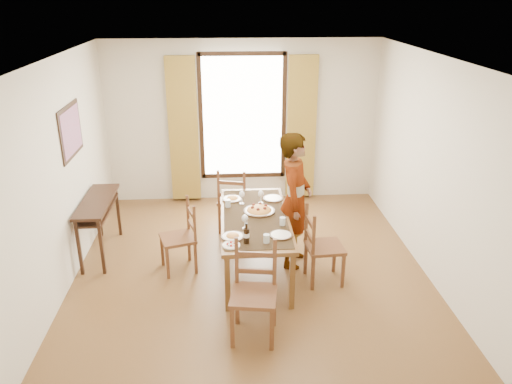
{
  "coord_description": "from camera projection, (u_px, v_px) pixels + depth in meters",
  "views": [
    {
      "loc": [
        -0.29,
        -5.64,
        3.4
      ],
      "look_at": [
        0.08,
        0.26,
        1.0
      ],
      "focal_mm": 35.0,
      "sensor_mm": 36.0,
      "label": 1
    }
  ],
  "objects": [
    {
      "name": "man",
      "position": [
        295.0,
        200.0,
        6.39
      ],
      "size": [
        0.88,
        0.77,
        1.79
      ],
      "primitive_type": "imported",
      "rotation": [
        0.0,
        0.0,
        1.29
      ],
      "color": "gray",
      "rests_on": "ground"
    },
    {
      "name": "plate_ne",
      "position": [
        273.0,
        197.0,
        6.78
      ],
      "size": [
        0.27,
        0.27,
        0.05
      ],
      "primitive_type": null,
      "color": "silver",
      "rests_on": "dining_table"
    },
    {
      "name": "dining_table",
      "position": [
        255.0,
        221.0,
        6.3
      ],
      "size": [
        0.85,
        1.91,
        0.76
      ],
      "color": "brown",
      "rests_on": "ground"
    },
    {
      "name": "chair_south",
      "position": [
        254.0,
        294.0,
        5.14
      ],
      "size": [
        0.53,
        0.53,
        1.05
      ],
      "rotation": [
        0.0,
        0.0,
        -0.15
      ],
      "color": "brown",
      "rests_on": "ground"
    },
    {
      "name": "ground",
      "position": [
        251.0,
        270.0,
        6.51
      ],
      "size": [
        5.0,
        5.0,
        0.0
      ],
      "primitive_type": "plane",
      "color": "#513719",
      "rests_on": "ground"
    },
    {
      "name": "chair_east",
      "position": [
        322.0,
        248.0,
        6.12
      ],
      "size": [
        0.47,
        0.47,
        0.99
      ],
      "rotation": [
        0.0,
        0.0,
        1.65
      ],
      "color": "brown",
      "rests_on": "ground"
    },
    {
      "name": "chair_north",
      "position": [
        234.0,
        202.0,
        7.44
      ],
      "size": [
        0.54,
        0.54,
        1.01
      ],
      "rotation": [
        0.0,
        0.0,
        2.91
      ],
      "color": "brown",
      "rests_on": "ground"
    },
    {
      "name": "tumbler_c",
      "position": [
        266.0,
        239.0,
        5.6
      ],
      "size": [
        0.07,
        0.07,
        0.1
      ],
      "primitive_type": "cylinder",
      "color": "silver",
      "rests_on": "dining_table"
    },
    {
      "name": "wine_glass_b",
      "position": [
        261.0,
        197.0,
        6.63
      ],
      "size": [
        0.08,
        0.08,
        0.18
      ],
      "primitive_type": null,
      "color": "white",
      "rests_on": "dining_table"
    },
    {
      "name": "plate_sw",
      "position": [
        233.0,
        235.0,
        5.73
      ],
      "size": [
        0.27,
        0.27,
        0.05
      ],
      "primitive_type": null,
      "color": "silver",
      "rests_on": "dining_table"
    },
    {
      "name": "tumbler_a",
      "position": [
        283.0,
        221.0,
        6.03
      ],
      "size": [
        0.07,
        0.07,
        0.1
      ],
      "primitive_type": "cylinder",
      "color": "silver",
      "rests_on": "dining_table"
    },
    {
      "name": "wine_glass_a",
      "position": [
        245.0,
        222.0,
        5.92
      ],
      "size": [
        0.08,
        0.08,
        0.18
      ],
      "primitive_type": null,
      "color": "white",
      "rests_on": "dining_table"
    },
    {
      "name": "plate_nw",
      "position": [
        232.0,
        198.0,
        6.76
      ],
      "size": [
        0.27,
        0.27,
        0.05
      ],
      "primitive_type": null,
      "color": "silver",
      "rests_on": "dining_table"
    },
    {
      "name": "plate_se",
      "position": [
        281.0,
        234.0,
        5.77
      ],
      "size": [
        0.27,
        0.27,
        0.05
      ],
      "primitive_type": null,
      "color": "silver",
      "rests_on": "dining_table"
    },
    {
      "name": "room_shell",
      "position": [
        250.0,
        155.0,
        6.05
      ],
      "size": [
        4.6,
        5.1,
        2.74
      ],
      "color": "beige",
      "rests_on": "ground"
    },
    {
      "name": "wine_glass_c",
      "position": [
        242.0,
        197.0,
        6.61
      ],
      "size": [
        0.08,
        0.08,
        0.18
      ],
      "primitive_type": null,
      "color": "white",
      "rests_on": "dining_table"
    },
    {
      "name": "chair_west",
      "position": [
        180.0,
        238.0,
        6.4
      ],
      "size": [
        0.52,
        0.52,
        0.95
      ],
      "rotation": [
        0.0,
        0.0,
        -1.27
      ],
      "color": "brown",
      "rests_on": "ground"
    },
    {
      "name": "console_table",
      "position": [
        98.0,
        208.0,
        6.69
      ],
      "size": [
        0.38,
        1.2,
        0.8
      ],
      "color": "#321910",
      "rests_on": "ground"
    },
    {
      "name": "pasta_platter",
      "position": [
        259.0,
        208.0,
        6.38
      ],
      "size": [
        0.4,
        0.4,
        0.1
      ],
      "primitive_type": null,
      "color": "#C05C18",
      "rests_on": "dining_table"
    },
    {
      "name": "caprese_plate",
      "position": [
        231.0,
        244.0,
        5.54
      ],
      "size": [
        0.2,
        0.2,
        0.04
      ],
      "primitive_type": null,
      "color": "silver",
      "rests_on": "dining_table"
    },
    {
      "name": "tumbler_b",
      "position": [
        228.0,
        203.0,
        6.53
      ],
      "size": [
        0.07,
        0.07,
        0.1
      ],
      "primitive_type": "cylinder",
      "color": "silver",
      "rests_on": "dining_table"
    },
    {
      "name": "wine_bottle",
      "position": [
        246.0,
        233.0,
        5.57
      ],
      "size": [
        0.07,
        0.07,
        0.25
      ],
      "primitive_type": null,
      "color": "black",
      "rests_on": "dining_table"
    }
  ]
}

